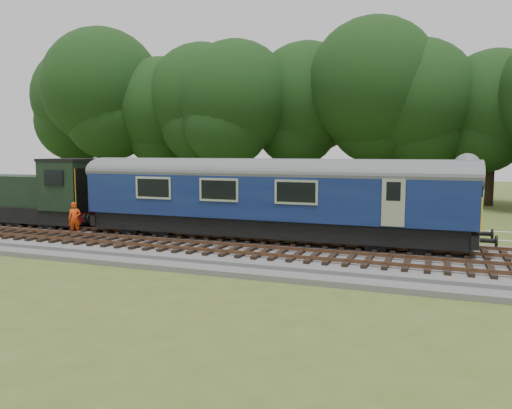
% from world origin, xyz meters
% --- Properties ---
extents(ground, '(120.00, 120.00, 0.00)m').
position_xyz_m(ground, '(0.00, 0.00, 0.00)').
color(ground, '#48561F').
rests_on(ground, ground).
extents(ballast, '(70.00, 7.00, 0.35)m').
position_xyz_m(ballast, '(0.00, 0.00, 0.17)').
color(ballast, '#4C4C4F').
rests_on(ballast, ground).
extents(track_north, '(67.20, 2.40, 0.21)m').
position_xyz_m(track_north, '(0.00, 1.40, 0.42)').
color(track_north, black).
rests_on(track_north, ballast).
extents(track_south, '(67.20, 2.40, 0.21)m').
position_xyz_m(track_south, '(0.00, -1.60, 0.42)').
color(track_south, black).
rests_on(track_south, ballast).
extents(fence, '(64.00, 0.12, 1.00)m').
position_xyz_m(fence, '(0.00, 4.50, 0.00)').
color(fence, '#6B6054').
rests_on(fence, ground).
extents(tree_line, '(70.00, 8.00, 18.00)m').
position_xyz_m(tree_line, '(0.00, 22.00, 0.00)').
color(tree_line, black).
rests_on(tree_line, ground).
extents(dmu_railcar, '(18.05, 2.86, 3.88)m').
position_xyz_m(dmu_railcar, '(-0.90, 1.40, 2.61)').
color(dmu_railcar, black).
rests_on(dmu_railcar, ground).
extents(shunter_loco, '(8.91, 2.60, 3.38)m').
position_xyz_m(shunter_loco, '(-14.82, 1.40, 1.97)').
color(shunter_loco, black).
rests_on(shunter_loco, ground).
extents(worker, '(0.71, 0.66, 1.63)m').
position_xyz_m(worker, '(-10.28, -0.59, 1.16)').
color(worker, '#E23E0B').
rests_on(worker, ballast).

